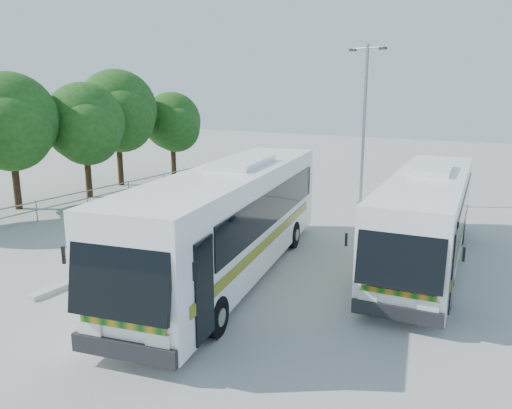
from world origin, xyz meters
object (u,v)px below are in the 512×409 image
Objects in this scene: coach_adjacent at (426,216)px; lamppost at (364,119)px; tree_far_b at (11,120)px; tree_far_e at (173,121)px; tree_far_c at (85,123)px; coach_main at (230,219)px; tree_far_d at (118,110)px.

lamppost is (-4.93, 7.82, 2.83)m from coach_adjacent.
tree_far_b reaches higher than coach_adjacent.
tree_far_e reaches higher than coach_adjacent.
tree_far_b is 4.01m from tree_far_c.
coach_main is (14.28, -14.58, -1.94)m from tree_far_e.
coach_main is at bearing -145.73° from coach_adjacent.
coach_main is at bearing -45.58° from tree_far_e.
tree_far_d is at bearing 92.23° from tree_far_b.
coach_adjacent is at bearing 5.39° from tree_far_b.
lamppost is (0.34, 12.18, 2.63)m from coach_main.
tree_far_c is 0.78× the size of lamppost.
tree_far_b is 7.61m from tree_far_d.
tree_far_b is at bearing -102.91° from tree_far_c.
tree_far_c reaches higher than coach_main.
lamppost reaches higher than coach_main.
tree_far_b is 0.53× the size of coach_main.
tree_far_b is 1.17× the size of tree_far_e.
coach_main is 1.12× the size of coach_adjacent.
coach_main reaches higher than coach_adjacent.
tree_far_c is (0.89, 3.90, -0.31)m from tree_far_b.
lamppost reaches higher than coach_adjacent.
tree_far_d is at bearing -98.63° from tree_far_e.
tree_far_b is 1.07× the size of tree_far_c.
lamppost is at bearing 7.81° from tree_far_d.
tree_far_d is 18.27m from coach_main.
tree_far_e is 0.45× the size of coach_main.
tree_far_e is (0.39, 12.10, -0.68)m from tree_far_b.
tree_far_d is 15.46m from lamppost.
coach_adjacent is at bearing -15.77° from tree_far_d.
tree_far_e is (0.68, 4.50, -0.93)m from tree_far_d.
tree_far_d is at bearing -161.90° from lamppost.
tree_far_c reaches higher than coach_adjacent.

